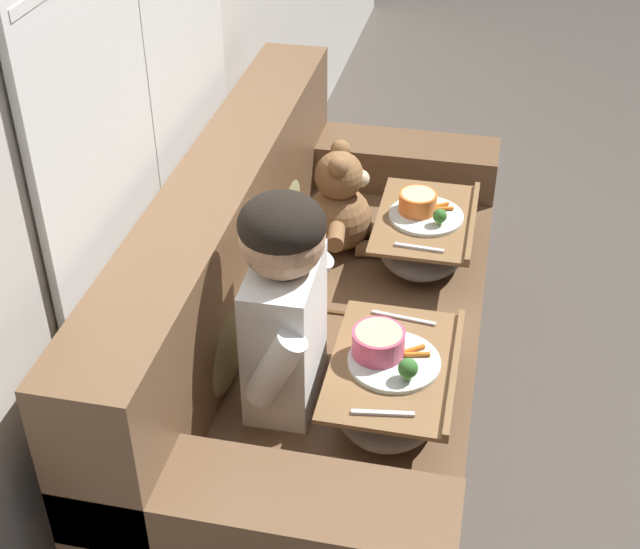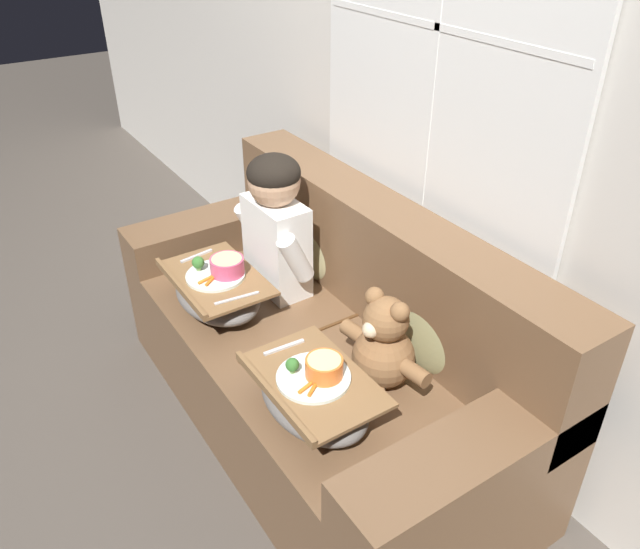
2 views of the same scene
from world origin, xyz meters
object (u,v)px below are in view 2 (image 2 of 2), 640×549
couch (327,353)px  lap_tray_teddy (314,394)px  throw_pillow_behind_child (317,240)px  teddy_bear (383,347)px  throw_pillow_behind_teddy (429,324)px  lap_tray_child (217,290)px  child_figure (275,218)px

couch → lap_tray_teddy: couch is taller
throw_pillow_behind_child → teddy_bear: size_ratio=0.93×
couch → throw_pillow_behind_child: (-0.35, 0.18, 0.28)m
lap_tray_teddy → throw_pillow_behind_child: bearing=146.2°
throw_pillow_behind_teddy → lap_tray_child: bearing=-146.2°
throw_pillow_behind_teddy → lap_tray_teddy: size_ratio=0.79×
child_figure → lap_tray_child: (0.00, -0.27, -0.23)m
teddy_bear → lap_tray_child: size_ratio=0.81×
throw_pillow_behind_child → lap_tray_child: (0.00, -0.46, -0.08)m
couch → child_figure: size_ratio=3.17×
couch → lap_tray_child: size_ratio=3.97×
throw_pillow_behind_child → lap_tray_teddy: bearing=-33.8°
couch → teddy_bear: bearing=-2.4°
couch → teddy_bear: 0.44m
lap_tray_child → lap_tray_teddy: size_ratio=1.02×
throw_pillow_behind_teddy → lap_tray_child: 0.84m
child_figure → teddy_bear: 0.71m
child_figure → lap_tray_teddy: child_figure is taller
throw_pillow_behind_teddy → child_figure: (-0.69, -0.19, 0.16)m
throw_pillow_behind_teddy → throw_pillow_behind_child: bearing=-180.0°
lap_tray_teddy → lap_tray_child: bearing=179.9°
throw_pillow_behind_child → throw_pillow_behind_teddy: size_ratio=0.97×
throw_pillow_behind_teddy → child_figure: child_figure is taller
throw_pillow_behind_child → teddy_bear: teddy_bear is taller
child_figure → lap_tray_teddy: bearing=-21.3°
couch → lap_tray_child: bearing=-141.0°
teddy_bear → child_figure: bearing=179.7°
throw_pillow_behind_child → child_figure: 0.25m
child_figure → lap_tray_teddy: size_ratio=1.27×
lap_tray_child → couch: bearing=39.0°
couch → throw_pillow_behind_teddy: bearing=27.8°
couch → teddy_bear: (0.35, -0.01, 0.27)m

